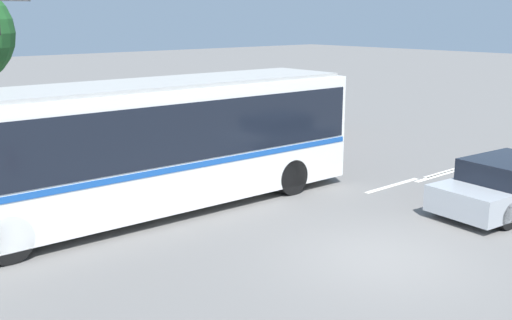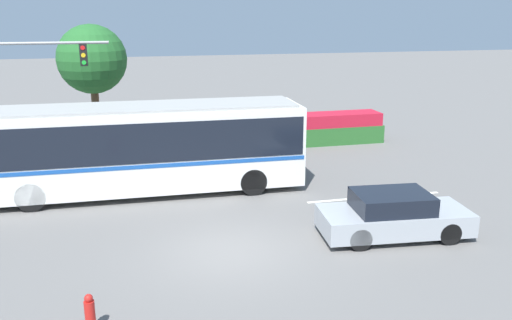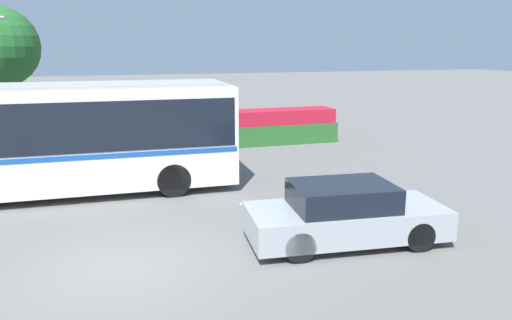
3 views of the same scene
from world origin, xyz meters
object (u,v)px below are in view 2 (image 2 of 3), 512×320
Objects in this scene: traffic_light_pole at (19,82)px; fire_hydrant at (90,313)px; sedan_foreground at (393,216)px; city_bus at (136,144)px; street_tree_left at (92,60)px.

traffic_light_pole is 13.73m from fire_hydrant.
fire_hydrant is (3.13, -12.95, -3.35)m from traffic_light_pole.
city_bus is at bearing 146.22° from sedan_foreground.
street_tree_left is at bearing 53.34° from traffic_light_pole.
street_tree_left is at bearing 103.78° from city_bus.
city_bus is 9.10m from fire_hydrant.
street_tree_left is (-8.97, 13.64, 3.65)m from sedan_foreground.
sedan_foreground is at bearing -56.65° from street_tree_left.
city_bus is 8.26m from street_tree_left.
city_bus is 9.46m from sedan_foreground.
sedan_foreground is 9.07m from fire_hydrant.
traffic_light_pole is at bearing -126.66° from street_tree_left.
traffic_light_pole is at bearing 103.60° from fire_hydrant.
sedan_foreground is 0.76× the size of street_tree_left.
sedan_foreground is at bearing -37.78° from city_bus.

